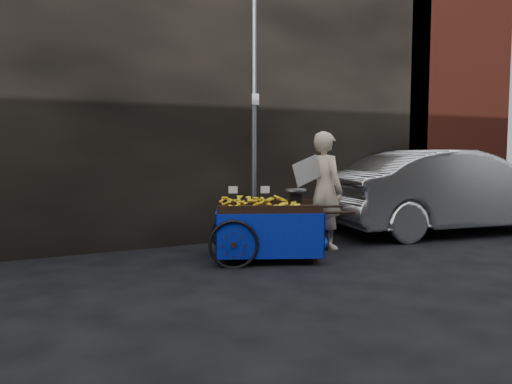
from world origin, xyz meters
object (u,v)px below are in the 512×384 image
vendor (324,190)px  parked_car (450,191)px  banana_cart (264,213)px  plastic_bag (321,243)px

vendor → parked_car: (2.98, 0.18, -0.15)m
banana_cart → plastic_bag: banana_cart is taller
banana_cart → vendor: (1.24, 0.32, 0.26)m
vendor → parked_car: size_ratio=0.39×
plastic_bag → parked_car: size_ratio=0.05×
banana_cart → parked_car: bearing=30.0°
vendor → plastic_bag: size_ratio=7.61×
plastic_bag → parked_car: bearing=5.3°
banana_cart → vendor: vendor is taller
banana_cart → plastic_bag: size_ratio=8.96×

